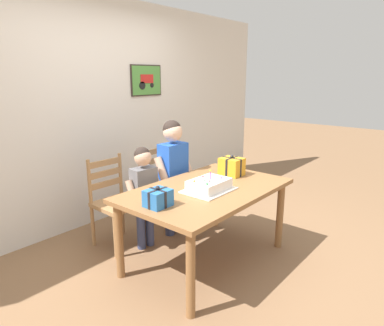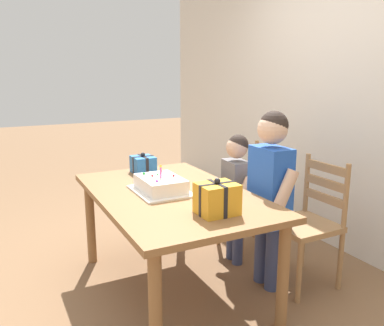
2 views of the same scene
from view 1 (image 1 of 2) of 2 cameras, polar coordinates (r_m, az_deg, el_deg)
name	(u,v)px [view 1 (image 1 of 2)]	position (r m, az deg, el deg)	size (l,w,h in m)	color
ground_plane	(206,260)	(3.43, 2.32, -15.79)	(20.00, 20.00, 0.00)	#846042
back_wall	(97,112)	(4.18, -15.51, 8.10)	(6.40, 0.11, 2.60)	silver
dining_table	(207,197)	(3.15, 2.43, -5.67)	(1.56, 0.97, 0.73)	olive
birthday_cake	(209,185)	(3.04, 2.84, -3.75)	(0.44, 0.34, 0.19)	white
gift_box_red_large	(232,167)	(3.52, 6.60, -0.59)	(0.19, 0.23, 0.21)	gold
gift_box_beside_cake	(158,198)	(2.70, -5.69, -5.81)	(0.19, 0.17, 0.17)	#286BB7
chair_left	(115,201)	(3.62, -12.62, -6.26)	(0.43, 0.43, 0.92)	#A87A4C
chair_right	(161,186)	(4.03, -5.11, -3.82)	(0.42, 0.42, 0.92)	#A87A4C
child_older	(173,166)	(3.69, -3.13, -0.56)	(0.46, 0.26, 1.27)	#38426B
child_younger	(144,188)	(3.44, -7.98, -4.12)	(0.39, 0.23, 1.05)	#38426B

